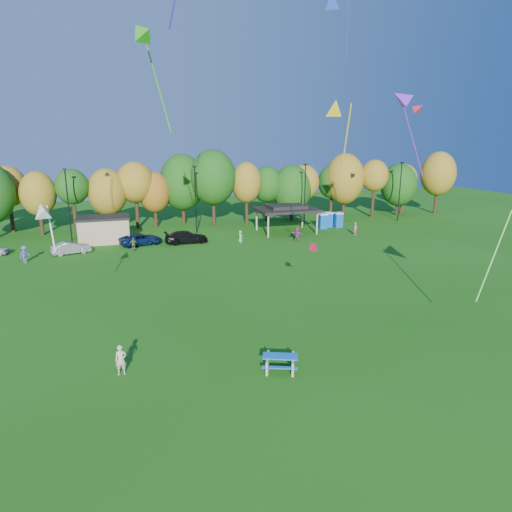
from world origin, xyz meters
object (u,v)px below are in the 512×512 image
object	(u,v)px
car_d	(186,237)
porta_potties	(330,220)
picnic_table	(280,362)
kite_flyer	(121,360)
car_c	(141,239)
car_b	(71,248)

from	to	relation	value
car_d	porta_potties	bearing A→B (deg)	-82.11
picnic_table	kite_flyer	size ratio (longest dim) A/B	1.42
porta_potties	car_c	size ratio (longest dim) A/B	0.73
car_c	car_d	xyz separation A→B (m)	(5.45, -0.71, 0.06)
car_b	car_c	distance (m)	8.11
car_b	car_d	size ratio (longest dim) A/B	0.79
picnic_table	car_d	xyz separation A→B (m)	(0.05, 33.45, 0.27)
porta_potties	car_c	xyz separation A→B (m)	(-26.94, -3.13, -0.38)
porta_potties	car_b	xyz separation A→B (m)	(-34.75, -5.33, -0.40)
picnic_table	car_d	distance (m)	33.45
picnic_table	car_c	distance (m)	34.58
picnic_table	kite_flyer	bearing A→B (deg)	-172.15
car_c	porta_potties	bearing A→B (deg)	-97.66
picnic_table	car_b	xyz separation A→B (m)	(-13.21, 31.96, 0.20)
car_c	kite_flyer	bearing A→B (deg)	160.08
car_c	car_d	size ratio (longest dim) A/B	0.97
porta_potties	kite_flyer	size ratio (longest dim) A/B	2.19
kite_flyer	car_d	distance (m)	32.44
kite_flyer	car_b	bearing A→B (deg)	101.34
car_d	car_b	bearing A→B (deg)	94.13
picnic_table	car_b	world-z (taller)	car_b
porta_potties	car_c	distance (m)	27.13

